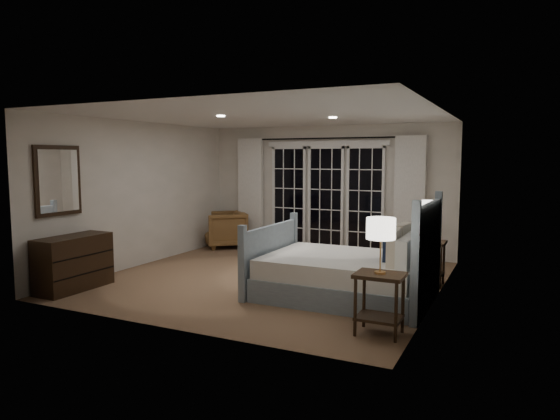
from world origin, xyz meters
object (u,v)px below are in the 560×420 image
at_px(lamp_left, 381,229).
at_px(dresser, 74,263).
at_px(bed, 348,273).
at_px(armchair, 225,229).
at_px(nightstand_left, 380,294).
at_px(lamp_right, 429,209).
at_px(nightstand_right, 427,256).

bearing_deg(lamp_left, dresser, -178.79).
height_order(bed, armchair, bed).
relative_size(bed, nightstand_left, 3.40).
bearing_deg(lamp_right, armchair, 162.64).
height_order(lamp_left, lamp_right, same).
bearing_deg(armchair, nightstand_left, 7.30).
bearing_deg(lamp_right, nightstand_left, -92.51).
bearing_deg(nightstand_left, nightstand_right, 87.49).
height_order(bed, nightstand_right, bed).
xyz_separation_m(armchair, dresser, (-0.14, -3.83, 0.01)).
bearing_deg(nightstand_left, lamp_right, 87.49).
relative_size(lamp_left, lamp_right, 0.99).
distance_m(nightstand_left, lamp_right, 2.47).
relative_size(nightstand_right, lamp_left, 1.11).
xyz_separation_m(lamp_left, lamp_right, (0.10, 2.37, -0.00)).
xyz_separation_m(nightstand_left, nightstand_right, (0.10, 2.37, -0.00)).
distance_m(nightstand_left, nightstand_right, 2.37).
height_order(nightstand_left, dresser, dresser).
xyz_separation_m(lamp_left, dresser, (-4.39, -0.09, -0.75)).
relative_size(bed, dresser, 2.07).
height_order(lamp_left, dresser, lamp_left).
xyz_separation_m(nightstand_right, lamp_left, (-0.10, -2.37, 0.70)).
bearing_deg(lamp_right, dresser, -151.26).
bearing_deg(lamp_left, nightstand_right, 87.49).
bearing_deg(lamp_left, armchair, 138.71).
distance_m(bed, lamp_left, 1.64).
xyz_separation_m(bed, nightstand_right, (0.85, 1.15, 0.10)).
xyz_separation_m(bed, lamp_left, (0.75, -1.22, 0.80)).
height_order(nightstand_left, lamp_right, lamp_right).
distance_m(nightstand_right, dresser, 5.13).
bearing_deg(nightstand_left, armchair, 138.71).
bearing_deg(nightstand_left, dresser, -178.79).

